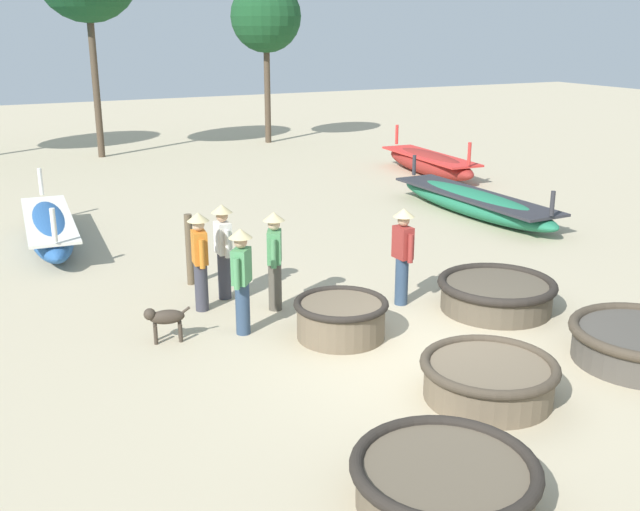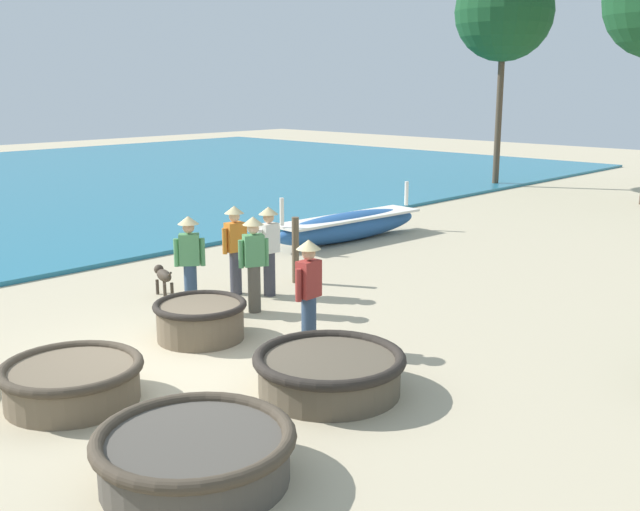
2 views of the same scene
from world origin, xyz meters
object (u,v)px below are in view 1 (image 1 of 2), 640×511
Objects in this scene: coracle_far_left at (489,377)px; fisherman_standing_right at (403,250)px; coracle_weathered at (341,317)px; fisherman_by_coracle at (200,255)px; tree_right_mid at (266,17)px; fisherman_standing_left at (223,245)px; coracle_front_right at (496,293)px; dog at (164,318)px; fisherman_hauling at (242,274)px; long_boat_ochre_hull at (49,228)px; long_boat_white_hull at (429,163)px; long_boat_red_hull at (474,202)px; coracle_center at (444,480)px; mooring_post_shoreline at (190,250)px; fisherman_crouching at (274,255)px.

coracle_far_left is 1.05× the size of fisherman_standing_right.
coracle_weathered is 2.66m from coracle_far_left.
fisherman_by_coracle is (-2.31, 4.56, 0.67)m from coracle_far_left.
tree_right_mid is at bearing 74.50° from fisherman_standing_right.
fisherman_standing_left reaches higher than coracle_weathered.
fisherman_standing_right reaches higher than coracle_front_right.
fisherman_standing_left reaches higher than dog.
fisherman_hauling is (-1.28, 0.78, 0.64)m from coracle_weathered.
coracle_weathered is at bearing -52.38° from fisherman_by_coracle.
fisherman_by_coracle is at bearing 153.99° from coracle_front_right.
fisherman_standing_left is at bearing 146.99° from coracle_front_right.
fisherman_by_coracle reaches higher than coracle_front_right.
long_boat_ochre_hull is (-6.14, 7.28, 0.08)m from coracle_front_right.
long_boat_white_hull reaches higher than long_boat_ochre_hull.
long_boat_white_hull is at bearing -76.96° from tree_right_mid.
fisherman_hauling reaches higher than coracle_weathered.
fisherman_hauling is at bearing -150.02° from long_boat_red_hull.
tree_right_mid is at bearing 71.67° from coracle_center.
fisherman_crouching is at bearing -64.55° from mooring_post_shoreline.
coracle_weathered is 0.86× the size of fisherman_hauling.
fisherman_standing_right is at bearing -105.50° from tree_right_mid.
mooring_post_shoreline reaches higher than dog.
coracle_front_right is 9.53m from long_boat_ochre_hull.
dog is at bearing -115.32° from mooring_post_shoreline.
fisherman_by_coracle reaches higher than long_boat_white_hull.
fisherman_hauling and fisherman_standing_left have the same top height.
long_boat_white_hull is at bearing 39.00° from fisherman_by_coracle.
fisherman_hauling is 1.00× the size of fisherman_standing_right.
coracle_weathered is at bearing 76.10° from coracle_center.
mooring_post_shoreline is (0.22, 1.35, -0.30)m from fisherman_by_coracle.
long_boat_ochre_hull is (-2.28, 11.27, 0.11)m from coracle_center.
coracle_front_right is 1.71m from fisherman_standing_right.
fisherman_standing_left is (-0.58, 0.88, 0.00)m from fisherman_crouching.
coracle_front_right is at bearing 49.31° from coracle_far_left.
long_boat_red_hull is at bearing 51.29° from coracle_center.
coracle_far_left is at bearing -48.00° from dog.
long_boat_ochre_hull is 7.07× the size of dog.
mooring_post_shoreline is (-0.31, 7.47, 0.39)m from coracle_center.
fisherman_hauling is (2.01, -6.37, 0.58)m from long_boat_ochre_hull.
coracle_far_left reaches higher than coracle_center.
fisherman_hauling and fisherman_standing_right have the same top height.
fisherman_hauling is (-2.05, 3.33, 0.67)m from coracle_far_left.
fisherman_crouching is at bearing -151.48° from long_boat_red_hull.
dog is at bearing 157.50° from coracle_weathered.
fisherman_crouching is at bearing 40.52° from fisherman_hauling.
mooring_post_shoreline is (-0.88, 1.86, -0.30)m from fisherman_crouching.
mooring_post_shoreline is at bearing 140.08° from coracle_front_right.
coracle_far_left is at bearing -126.28° from long_boat_red_hull.
dog is (-1.42, -1.36, -0.59)m from fisherman_standing_left.
fisherman_by_coracle is (-0.53, 6.12, 0.69)m from coracle_center.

